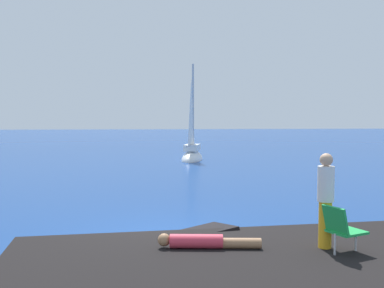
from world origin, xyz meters
TOP-DOWN VIEW (x-y plane):
  - ground_plane at (0.00, 0.00)m, footprint 160.00×160.00m
  - shore_ledge at (1.32, -3.19)m, footprint 8.33×4.24m
  - boulder_seaward at (0.78, -1.11)m, footprint 1.55×1.75m
  - boulder_inland at (0.83, -1.07)m, footprint 1.52×1.57m
  - sailboat_near at (2.17, 17.46)m, footprint 2.01×3.61m
  - person_sunbather at (0.58, -2.78)m, footprint 1.76×0.38m
  - person_standing at (2.64, -2.92)m, footprint 0.28×0.28m
  - beach_chair at (2.78, -3.27)m, footprint 0.73×0.67m

SIDE VIEW (x-z plane):
  - ground_plane at x=0.00m, z-range 0.00..0.00m
  - boulder_seaward at x=0.78m, z-range -0.58..0.58m
  - boulder_inland at x=0.83m, z-range -0.45..0.45m
  - shore_ledge at x=1.32m, z-range 0.00..0.51m
  - sailboat_near at x=2.17m, z-range -2.91..3.61m
  - person_sunbather at x=0.58m, z-range 0.50..0.75m
  - beach_chair at x=2.78m, z-range 0.55..1.35m
  - person_standing at x=2.64m, z-range 0.56..2.18m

